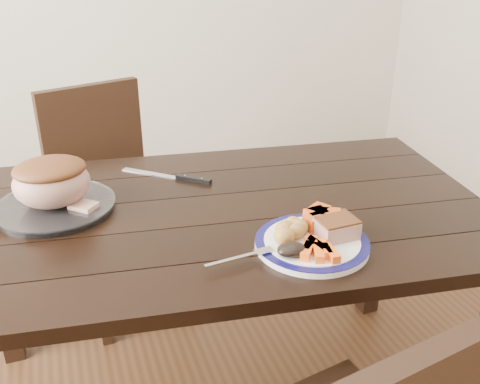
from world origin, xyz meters
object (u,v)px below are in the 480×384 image
object	(u,v)px
dinner_plate	(312,244)
fork	(245,257)
serving_platter	(56,207)
pork_slice	(336,229)
roast_joint	(52,183)
carving_knife	(182,178)
dining_table	(212,237)
chair_far	(109,188)

from	to	relation	value
dinner_plate	fork	distance (m)	0.19
dinner_plate	serving_platter	distance (m)	0.74
pork_slice	roast_joint	xyz separation A→B (m)	(-0.66, 0.43, 0.04)
pork_slice	carving_knife	world-z (taller)	pork_slice
fork	roast_joint	bearing A→B (deg)	127.20
serving_platter	carving_knife	bearing A→B (deg)	12.51
roast_joint	carving_knife	size ratio (longest dim) A/B	0.83
dining_table	roast_joint	xyz separation A→B (m)	(-0.42, 0.14, 0.18)
serving_platter	roast_joint	xyz separation A→B (m)	(0.00, 0.00, 0.08)
chair_far	serving_platter	world-z (taller)	chair_far
dining_table	fork	world-z (taller)	fork
dinner_plate	roast_joint	distance (m)	0.74
pork_slice	serving_platter	bearing A→B (deg)	147.18
fork	chair_far	bearing A→B (deg)	95.72
dining_table	carving_knife	bearing A→B (deg)	97.08
carving_knife	chair_far	bearing A→B (deg)	152.39
dining_table	chair_far	distance (m)	0.78
dining_table	pork_slice	xyz separation A→B (m)	(0.24, -0.29, 0.13)
chair_far	pork_slice	bearing A→B (deg)	98.10
fork	carving_knife	xyz separation A→B (m)	(-0.02, 0.53, -0.01)
chair_far	roast_joint	distance (m)	0.70
pork_slice	carving_knife	xyz separation A→B (m)	(-0.27, 0.52, -0.04)
dining_table	carving_knife	distance (m)	0.25
chair_far	dinner_plate	xyz separation A→B (m)	(0.40, -1.02, 0.23)
pork_slice	roast_joint	world-z (taller)	roast_joint
roast_joint	carving_knife	world-z (taller)	roast_joint
chair_far	serving_platter	xyz separation A→B (m)	(-0.20, -0.59, 0.23)
roast_joint	chair_far	bearing A→B (deg)	71.49
serving_platter	fork	bearing A→B (deg)	-46.71
serving_platter	roast_joint	size ratio (longest dim) A/B	1.55
serving_platter	roast_joint	bearing A→B (deg)	0.00
pork_slice	carving_knife	bearing A→B (deg)	117.81
dining_table	carving_knife	xyz separation A→B (m)	(-0.03, 0.23, 0.10)
chair_far	pork_slice	distance (m)	1.15
dining_table	chair_far	world-z (taller)	chair_far
dining_table	pork_slice	size ratio (longest dim) A/B	17.44
dining_table	roast_joint	size ratio (longest dim) A/B	8.10
serving_platter	fork	world-z (taller)	fork
chair_far	carving_knife	size ratio (longest dim) A/B	3.66
fork	carving_knife	distance (m)	0.53
dining_table	serving_platter	size ratio (longest dim) A/B	5.24
serving_platter	carving_knife	xyz separation A→B (m)	(0.39, 0.09, -0.00)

